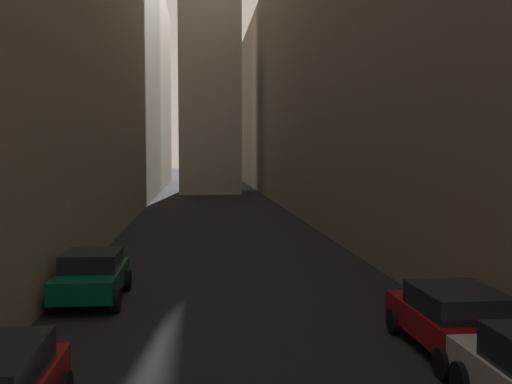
# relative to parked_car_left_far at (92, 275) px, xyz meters

# --- Properties ---
(ground_plane) EXTENTS (264.00, 264.00, 0.00)m
(ground_plane) POSITION_rel_parked_car_left_far_xyz_m (4.40, 21.77, -0.77)
(ground_plane) COLOR black
(building_block_left) EXTENTS (10.19, 108.00, 24.91)m
(building_block_left) POSITION_rel_parked_car_left_far_xyz_m (-6.20, 23.77, 11.68)
(building_block_left) COLOR gray
(building_block_left) RESTS_ON ground
(building_block_right) EXTENTS (15.72, 108.00, 21.29)m
(building_block_right) POSITION_rel_parked_car_left_far_xyz_m (17.76, 23.77, 9.87)
(building_block_right) COLOR #756B5B
(building_block_right) RESTS_ON ground
(parked_car_left_far) EXTENTS (1.98, 3.95, 1.47)m
(parked_car_left_far) POSITION_rel_parked_car_left_far_xyz_m (0.00, 0.00, 0.00)
(parked_car_left_far) COLOR #05472D
(parked_car_left_far) RESTS_ON ground
(parked_car_right_far) EXTENTS (2.03, 4.34, 1.43)m
(parked_car_right_far) POSITION_rel_parked_car_left_far_xyz_m (8.80, -5.52, -0.02)
(parked_car_right_far) COLOR maroon
(parked_car_right_far) RESTS_ON ground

